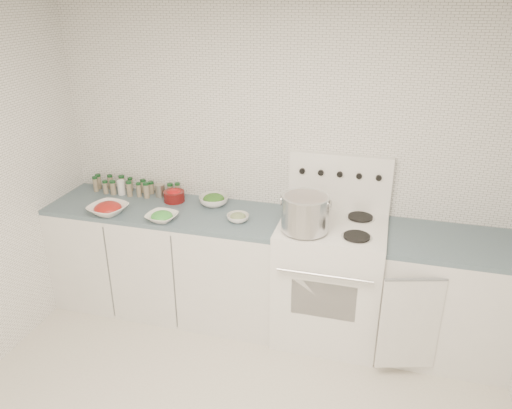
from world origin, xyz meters
The scene contains 13 objects.
room_walls centered at (0.00, 0.00, 1.56)m, with size 3.54×3.04×2.52m.
counter_left centered at (-0.82, 1.19, 0.45)m, with size 1.85×0.62×0.90m.
stove centered at (0.48, 1.19, 0.50)m, with size 0.76×0.70×1.36m.
counter_right centered at (1.30, 1.19, 0.45)m, with size 0.89×0.74×0.90m.
stock_pot centered at (0.30, 1.02, 1.08)m, with size 0.35×0.32×0.25m.
bowl_tomato centered at (-1.20, 0.98, 0.94)m, with size 0.33×0.33×0.09m.
bowl_snowpea centered at (-0.75, 0.98, 0.93)m, with size 0.25×0.25×0.07m.
bowl_broccoli centered at (-0.48, 1.35, 0.94)m, with size 0.27×0.27×0.09m.
bowl_zucchini centered at (-0.21, 1.11, 0.93)m, with size 0.19×0.19×0.07m.
bowl_pepper centered at (-0.81, 1.34, 0.95)m, with size 0.17×0.17×0.10m.
salt_canister centered at (-1.30, 1.36, 0.96)m, with size 0.06×0.06×0.12m, color white.
tin_can centered at (-0.97, 1.40, 0.95)m, with size 0.08×0.08×0.10m, color #A59A8B.
spice_cluster centered at (-1.24, 1.40, 0.96)m, with size 0.76×0.16×0.14m.
Camera 1 is at (0.79, -2.05, 2.48)m, focal length 35.00 mm.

